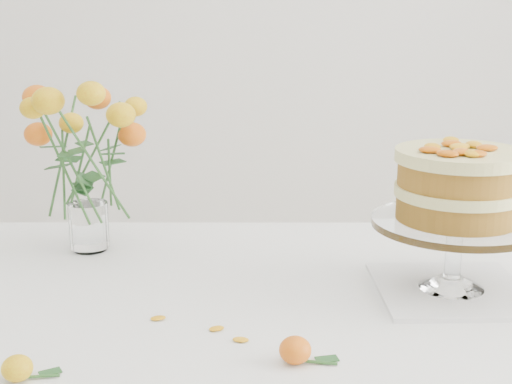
# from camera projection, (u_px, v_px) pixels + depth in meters

# --- Properties ---
(table) EXTENTS (1.43, 0.93, 0.76)m
(table) POSITION_uv_depth(u_px,v_px,m) (232.00, 338.00, 1.31)
(table) COLOR tan
(table) RESTS_ON ground
(napkin) EXTENTS (0.27, 0.27, 0.01)m
(napkin) POSITION_uv_depth(u_px,v_px,m) (451.00, 290.00, 1.31)
(napkin) COLOR white
(napkin) RESTS_ON table
(cake_stand) EXTENTS (0.30, 0.30, 0.27)m
(cake_stand) POSITION_uv_depth(u_px,v_px,m) (458.00, 193.00, 1.26)
(cake_stand) COLOR white
(cake_stand) RESTS_ON napkin
(rose_vase) EXTENTS (0.33, 0.33, 0.42)m
(rose_vase) POSITION_uv_depth(u_px,v_px,m) (83.00, 137.00, 1.47)
(rose_vase) COLOR white
(rose_vase) RESTS_ON table
(loose_rose_near) EXTENTS (0.08, 0.04, 0.04)m
(loose_rose_near) POSITION_uv_depth(u_px,v_px,m) (18.00, 368.00, 0.99)
(loose_rose_near) COLOR yellow
(loose_rose_near) RESTS_ON table
(loose_rose_far) EXTENTS (0.09, 0.05, 0.04)m
(loose_rose_far) POSITION_uv_depth(u_px,v_px,m) (295.00, 350.00, 1.04)
(loose_rose_far) COLOR #E5570B
(loose_rose_far) RESTS_ON table
(stray_petal_a) EXTENTS (0.03, 0.02, 0.00)m
(stray_petal_a) POSITION_uv_depth(u_px,v_px,m) (158.00, 318.00, 1.19)
(stray_petal_a) COLOR orange
(stray_petal_a) RESTS_ON table
(stray_petal_b) EXTENTS (0.03, 0.02, 0.00)m
(stray_petal_b) POSITION_uv_depth(u_px,v_px,m) (217.00, 329.00, 1.15)
(stray_petal_b) COLOR orange
(stray_petal_b) RESTS_ON table
(stray_petal_c) EXTENTS (0.03, 0.02, 0.00)m
(stray_petal_c) POSITION_uv_depth(u_px,v_px,m) (241.00, 340.00, 1.11)
(stray_petal_c) COLOR orange
(stray_petal_c) RESTS_ON table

